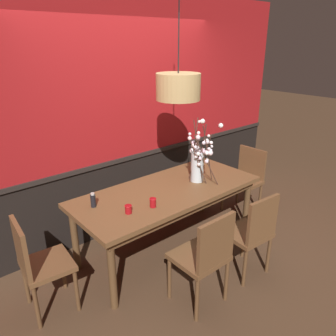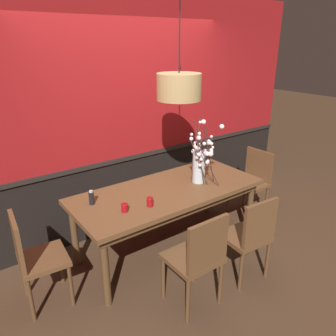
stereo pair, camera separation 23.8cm
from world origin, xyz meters
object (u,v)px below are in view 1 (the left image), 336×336
dining_table (168,196)px  candle_holder_nearer_edge (128,209)px  chair_near_side_right (252,231)px  candle_holder_nearer_center (153,203)px  chair_near_side_left (205,255)px  chair_head_west_end (38,262)px  vase_with_blossoms (199,162)px  pendant_lamp (178,87)px  chair_far_side_right (143,178)px  chair_far_side_left (107,192)px  chair_head_east_end (246,176)px  condiment_bottle (93,200)px

dining_table → candle_holder_nearer_edge: (-0.62, -0.16, 0.12)m
chair_near_side_right → candle_holder_nearer_center: size_ratio=9.96×
chair_near_side_left → chair_head_west_end: size_ratio=1.02×
vase_with_blossoms → pendant_lamp: (-0.25, 0.07, 0.84)m
candle_holder_nearer_center → candle_holder_nearer_edge: 0.25m
chair_near_side_right → chair_far_side_right: bearing=92.1°
chair_far_side_right → chair_near_side_left: bearing=-109.3°
chair_far_side_left → chair_head_east_end: size_ratio=1.01×
dining_table → pendant_lamp: 1.16m
chair_far_side_left → candle_holder_nearer_center: chair_far_side_left is taller
chair_far_side_left → chair_near_side_left: 1.69m
chair_near_side_left → pendant_lamp: (0.45, 0.86, 1.30)m
chair_far_side_left → chair_head_west_end: chair_head_west_end is taller
chair_head_east_end → condiment_bottle: (-2.24, 0.14, 0.32)m
condiment_bottle → pendant_lamp: (0.95, -0.15, 1.00)m
chair_near_side_right → dining_table: bearing=112.0°
chair_near_side_right → pendant_lamp: pendant_lamp is taller
chair_far_side_left → candle_holder_nearer_center: bearing=-95.1°
chair_near_side_left → chair_far_side_right: 1.79m
chair_head_west_end → vase_with_blossoms: vase_with_blossoms is taller
chair_near_side_left → candle_holder_nearer_edge: bearing=114.6°
chair_near_side_right → condiment_bottle: bearing=138.3°
chair_far_side_left → candle_holder_nearer_center: size_ratio=9.91×
candle_holder_nearer_edge → dining_table: bearing=14.4°
candle_holder_nearer_edge → chair_head_east_end: bearing=5.0°
dining_table → chair_head_west_end: bearing=179.4°
vase_with_blossoms → pendant_lamp: size_ratio=0.69×
vase_with_blossoms → condiment_bottle: (-1.20, 0.22, -0.16)m
chair_head_west_end → condiment_bottle: size_ratio=6.30×
chair_near_side_right → candle_holder_nearer_center: 1.02m
dining_table → condiment_bottle: size_ratio=14.30×
chair_head_west_end → condiment_bottle: bearing=13.3°
chair_near_side_left → chair_far_side_right: chair_far_side_right is taller
chair_near_side_left → chair_head_west_end: chair_near_side_left is taller
chair_head_east_end → chair_near_side_right: bearing=-140.7°
chair_head_west_end → candle_holder_nearer_edge: 0.88m
chair_head_west_end → pendant_lamp: size_ratio=0.84×
dining_table → chair_near_side_right: chair_near_side_right is taller
chair_near_side_right → chair_head_east_end: (1.09, 0.89, -0.00)m
chair_head_west_end → pendant_lamp: pendant_lamp is taller
pendant_lamp → candle_holder_nearer_edge: bearing=-167.3°
chair_far_side_right → chair_near_side_right: (0.06, -1.71, -0.03)m
chair_near_side_right → chair_head_east_end: size_ratio=1.01×
condiment_bottle → vase_with_blossoms: bearing=-10.5°
pendant_lamp → candle_holder_nearer_center: bearing=-156.6°
chair_head_west_end → candle_holder_nearer_center: 1.13m
chair_near_side_left → chair_head_east_end: (1.74, 0.87, -0.02)m
chair_near_side_right → pendant_lamp: (-0.21, 0.88, 1.32)m
dining_table → chair_head_east_end: size_ratio=2.33×
vase_with_blossoms → condiment_bottle: size_ratio=5.14×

